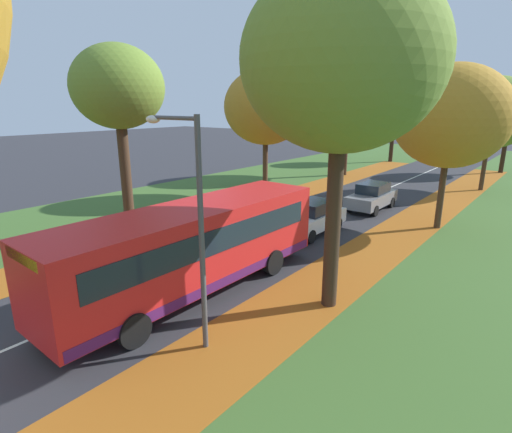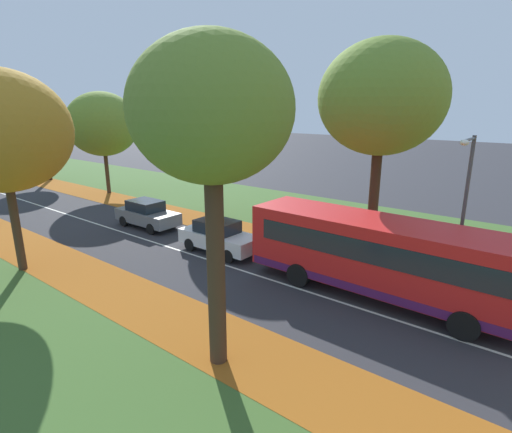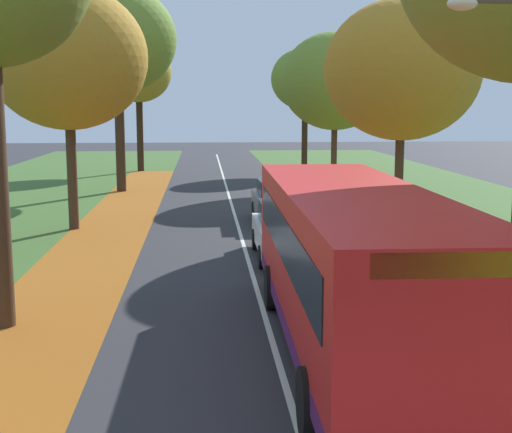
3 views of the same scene
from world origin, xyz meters
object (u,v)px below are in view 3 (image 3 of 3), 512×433
tree_right_far (335,81)px  tree_left_distant (138,73)px  tree_right_distant (305,79)px  tree_right_mid (402,70)px  car_grey_following (278,201)px  tree_left_far (117,40)px  tree_left_mid (67,58)px  bus (353,261)px  car_white_lead (286,230)px

tree_right_far → tree_left_distant: bearing=135.2°
tree_right_distant → tree_left_distant: bearing=175.1°
tree_right_mid → car_grey_following: 6.58m
tree_left_far → tree_right_mid: tree_left_far is taller
tree_left_far → tree_right_far: tree_left_far is taller
tree_right_far → tree_left_mid: bearing=-135.1°
bus → car_white_lead: size_ratio=2.48×
tree_left_far → tree_right_distant: size_ratio=1.27×
tree_right_mid → car_white_lead: tree_right_mid is taller
bus → tree_right_mid: bearing=71.1°
bus → tree_left_far: bearing=105.4°
car_grey_following → tree_left_mid: bearing=-173.0°
tree_left_mid → tree_left_far: 11.32m
tree_left_distant → tree_right_distant: size_ratio=1.04×
bus → tree_right_far: bearing=80.3°
tree_right_far → car_white_lead: size_ratio=1.94×
tree_right_far → bus: (-4.29, -25.02, -3.92)m
tree_right_mid → tree_right_distant: bearing=90.7°
tree_right_mid → car_white_lead: size_ratio=1.93×
tree_left_far → tree_left_distant: tree_left_far is taller
tree_left_distant → tree_right_distant: 10.98m
tree_left_mid → bus: bearing=-61.7°
tree_left_mid → tree_left_distant: bearing=88.7°
tree_left_distant → car_grey_following: bearing=-72.1°
bus → car_white_lead: 8.16m
tree_left_far → tree_left_distant: 11.36m
tree_left_far → bus: (6.81, -24.68, -5.92)m
tree_right_mid → bus: (-4.43, -12.96, -3.93)m
tree_right_far → car_white_lead: bearing=-105.0°
tree_left_far → tree_left_distant: (0.04, 11.30, -1.17)m
tree_left_mid → tree_right_far: bearing=44.9°
tree_left_mid → tree_left_far: (0.46, 11.20, 1.59)m
tree_left_far → tree_right_distant: tree_left_far is taller
tree_right_mid → tree_right_distant: tree_right_mid is taller
tree_left_mid → tree_left_far: tree_left_far is taller
tree_left_far → tree_left_distant: bearing=89.8°
tree_left_distant → tree_right_mid: size_ratio=1.04×
car_grey_following → tree_right_distant: bearing=79.1°
tree_left_distant → tree_right_far: tree_left_distant is taller
tree_left_mid → tree_left_far: bearing=87.6°
tree_left_far → bus: bearing=-74.6°
tree_left_mid → car_white_lead: (7.03, -5.38, -5.22)m
tree_right_distant → car_grey_following: size_ratio=1.93×
tree_left_mid → tree_right_mid: bearing=-2.6°
car_grey_following → tree_right_far: bearing=68.9°
car_grey_following → tree_left_far: bearing=124.3°
tree_left_mid → tree_left_distant: 22.51m
tree_right_mid → tree_right_far: size_ratio=1.00×
tree_left_far → tree_left_mid: bearing=-92.4°
tree_right_far → tree_right_distant: tree_right_far is taller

